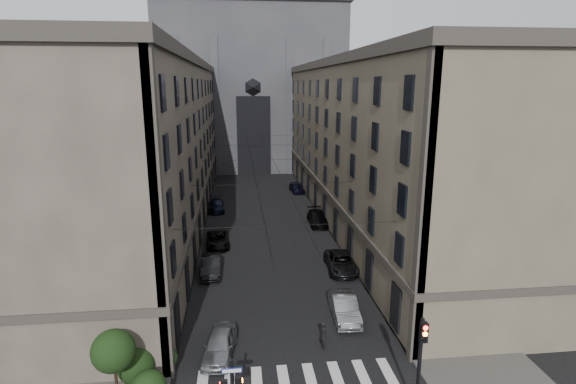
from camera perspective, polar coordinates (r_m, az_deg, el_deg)
name	(u,v)px	position (r m, az deg, el deg)	size (l,w,h in m)	color
sidewalk_left	(176,221)	(55.43, -14.01, -3.64)	(7.00, 80.00, 0.15)	#383533
sidewalk_right	(348,216)	(56.55, 7.61, -3.00)	(7.00, 80.00, 0.15)	#383533
zebra_crossing	(298,382)	(27.04, 1.23, -22.94)	(11.00, 3.20, 0.01)	beige
building_left	(145,145)	(53.98, -17.68, 5.76)	(13.60, 60.60, 18.85)	#473F37
building_right	(374,141)	(55.45, 10.87, 6.34)	(13.60, 60.60, 18.85)	brown
gothic_tower	(251,75)	(91.55, -4.76, 14.60)	(35.00, 23.00, 58.00)	#2D2D33
traffic_light_right	(421,355)	(24.04, 16.50, -19.23)	(0.34, 0.50, 5.20)	black
shrub_cluster	(133,364)	(26.48, -19.07, -19.93)	(3.90, 4.40, 3.90)	black
tram_wires	(263,161)	(52.99, -3.16, 3.95)	(14.00, 60.00, 0.43)	black
car_left_near	(220,344)	(28.96, -8.69, -18.58)	(1.79, 4.44, 1.51)	gray
car_left_midnear	(211,265)	(39.96, -9.75, -9.18)	(1.63, 4.68, 1.54)	black
car_left_midfar	(218,240)	(46.35, -8.94, -6.03)	(2.24, 4.86, 1.35)	black
car_left_far	(216,205)	(59.16, -9.09, -1.66)	(2.02, 4.97, 1.44)	black
car_right_near	(344,307)	(32.82, 7.16, -14.33)	(1.68, 4.82, 1.59)	gray
car_right_midnear	(341,262)	(40.35, 6.77, -8.87)	(2.49, 5.40, 1.50)	black
car_right_midfar	(318,218)	(52.78, 3.83, -3.32)	(2.18, 5.36, 1.56)	black
car_right_far	(297,187)	(68.42, 1.12, 0.63)	(1.81, 4.50, 1.53)	black
pedestrian	(324,335)	(29.27, 4.56, -17.66)	(0.68, 0.45, 1.87)	black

